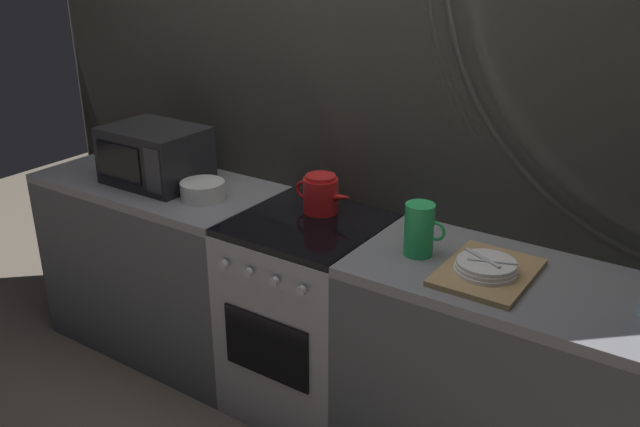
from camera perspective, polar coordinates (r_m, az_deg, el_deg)
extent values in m
plane|color=#6B6054|center=(3.28, -0.90, -15.30)|extent=(8.00, 8.00, 0.00)
cube|color=#B2AD9E|center=(2.97, 2.57, 6.71)|extent=(3.60, 0.05, 2.40)
cube|color=silver|center=(2.95, 2.34, 6.61)|extent=(3.58, 0.01, 2.39)
cube|color=#515459|center=(3.56, -12.95, -4.42)|extent=(1.20, 0.60, 0.86)
cube|color=gray|center=(3.38, -13.61, 2.39)|extent=(1.20, 0.60, 0.04)
cube|color=#9E9EA3|center=(3.03, -0.95, -8.79)|extent=(0.60, 0.60, 0.87)
cube|color=black|center=(2.82, -1.01, -0.96)|extent=(0.59, 0.59, 0.03)
cube|color=black|center=(2.81, -4.57, -11.18)|extent=(0.42, 0.01, 0.28)
cylinder|color=#B7B7BC|center=(2.75, -8.10, -4.26)|extent=(0.04, 0.02, 0.04)
cylinder|color=#B7B7BC|center=(2.67, -6.05, -4.97)|extent=(0.04, 0.02, 0.04)
cylinder|color=#B7B7BC|center=(2.60, -3.87, -5.71)|extent=(0.04, 0.02, 0.04)
cylinder|color=#B7B7BC|center=(2.53, -1.56, -6.49)|extent=(0.04, 0.02, 0.04)
cube|color=#515459|center=(2.70, 15.40, -14.14)|extent=(1.20, 0.60, 0.86)
cube|color=gray|center=(2.47, 16.47, -5.70)|extent=(1.20, 0.60, 0.04)
cube|color=black|center=(3.31, -13.65, 4.79)|extent=(0.46, 0.34, 0.27)
cube|color=black|center=(3.24, -16.55, 4.12)|extent=(0.28, 0.01, 0.17)
cube|color=#333338|center=(3.08, -13.87, 3.45)|extent=(0.09, 0.01, 0.21)
cylinder|color=red|center=(2.89, 0.05, 1.53)|extent=(0.15, 0.15, 0.15)
cylinder|color=red|center=(2.86, 0.05, 3.09)|extent=(0.13, 0.13, 0.02)
cone|color=red|center=(2.82, 1.90, 1.37)|extent=(0.10, 0.04, 0.05)
torus|color=red|center=(2.93, -1.33, 2.00)|extent=(0.08, 0.01, 0.08)
cylinder|color=silver|center=(3.09, -9.82, 1.94)|extent=(0.20, 0.20, 0.08)
cylinder|color=green|center=(2.52, 8.32, -1.33)|extent=(0.11, 0.11, 0.20)
torus|color=green|center=(2.49, 9.71, -1.47)|extent=(0.08, 0.01, 0.08)
cube|color=tan|center=(2.45, 13.89, -4.82)|extent=(0.30, 0.40, 0.02)
cylinder|color=white|center=(2.43, 13.75, -4.65)|extent=(0.22, 0.22, 0.01)
cylinder|color=white|center=(2.42, 13.78, -4.35)|extent=(0.21, 0.21, 0.01)
cylinder|color=white|center=(2.41, 13.82, -4.06)|extent=(0.21, 0.21, 0.01)
cylinder|color=silver|center=(2.40, 14.28, -3.94)|extent=(0.16, 0.07, 0.01)
cube|color=silver|center=(2.42, 13.48, -3.62)|extent=(0.16, 0.09, 0.00)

